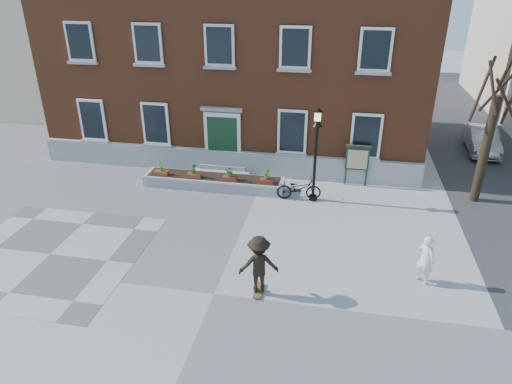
% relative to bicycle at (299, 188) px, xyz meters
% --- Properties ---
extents(ground, '(100.00, 100.00, 0.00)m').
position_rel_bicycle_xyz_m(ground, '(-1.79, -6.74, -0.48)').
color(ground, '#9C9C9F').
rests_on(ground, ground).
extents(checker_patch, '(6.00, 6.00, 0.01)m').
position_rel_bicycle_xyz_m(checker_patch, '(-7.79, -5.74, -0.48)').
color(checker_patch, '#5A5A5C').
rests_on(checker_patch, ground).
extents(distant_building, '(10.00, 12.00, 13.00)m').
position_rel_bicycle_xyz_m(distant_building, '(-19.79, 13.26, 6.02)').
color(distant_building, beige).
rests_on(distant_building, ground).
extents(bicycle, '(1.91, 0.91, 0.97)m').
position_rel_bicycle_xyz_m(bicycle, '(0.00, 0.00, 0.00)').
color(bicycle, black).
rests_on(bicycle, ground).
extents(parked_car, '(1.63, 4.00, 1.29)m').
position_rel_bicycle_xyz_m(parked_car, '(8.86, 7.40, 0.16)').
color(parked_car, '#BABCBF').
rests_on(parked_car, ground).
extents(bystander, '(0.69, 0.69, 1.62)m').
position_rel_bicycle_xyz_m(bystander, '(4.31, -4.96, 0.33)').
color(bystander, white).
rests_on(bystander, ground).
extents(brick_building, '(18.40, 10.85, 12.60)m').
position_rel_bicycle_xyz_m(brick_building, '(-3.79, 7.24, 5.82)').
color(brick_building, brown).
rests_on(brick_building, ground).
extents(planter_assembly, '(6.20, 1.12, 1.15)m').
position_rel_bicycle_xyz_m(planter_assembly, '(-3.78, 0.44, -0.18)').
color(planter_assembly, '#B9BAB5').
rests_on(planter_assembly, ground).
extents(bare_tree, '(1.83, 1.83, 6.16)m').
position_rel_bicycle_xyz_m(bare_tree, '(7.22, 1.27, 2.31)').
color(bare_tree, '#302315').
rests_on(bare_tree, ground).
extents(lamp_post, '(0.40, 0.40, 3.93)m').
position_rel_bicycle_xyz_m(lamp_post, '(0.60, 0.02, 2.06)').
color(lamp_post, black).
rests_on(lamp_post, ground).
extents(notice_board, '(1.10, 0.16, 1.87)m').
position_rel_bicycle_xyz_m(notice_board, '(2.33, 1.83, 0.78)').
color(notice_board, '#193225').
rests_on(notice_board, ground).
extents(skateboarder, '(1.31, 0.97, 1.89)m').
position_rel_bicycle_xyz_m(skateboarder, '(-0.52, -6.39, 0.49)').
color(skateboarder, brown).
rests_on(skateboarder, ground).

